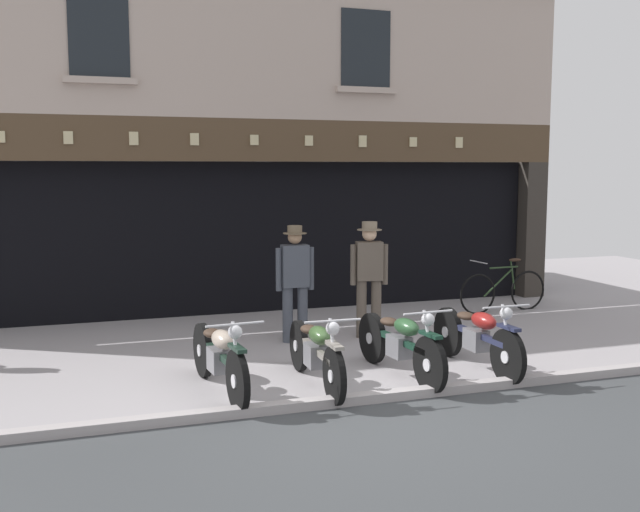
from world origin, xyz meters
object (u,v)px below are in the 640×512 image
motorcycle_left (219,356)px  advert_board_near (412,214)px  motorcycle_center_left (316,351)px  motorcycle_center (400,342)px  motorcycle_center_right (477,336)px  salesman_left (295,278)px  leaning_bicycle (503,290)px  shopkeeper_center (369,273)px

motorcycle_left → advert_board_near: bearing=-139.9°
motorcycle_center_left → motorcycle_center: 1.07m
advert_board_near → motorcycle_center_left: bearing=-126.7°
motorcycle_center_right → advert_board_near: (1.31, 4.56, 1.22)m
salesman_left → advert_board_near: advert_board_near is taller
motorcycle_center_left → advert_board_near: size_ratio=1.93×
motorcycle_left → motorcycle_center_right: bearing=174.1°
motorcycle_center_left → motorcycle_center: (1.07, 0.04, 0.01)m
motorcycle_center_left → salesman_left: salesman_left is taller
motorcycle_center_left → leaning_bicycle: size_ratio=1.15×
motorcycle_center → motorcycle_center_right: motorcycle_center_right is taller
motorcycle_center → salesman_left: (-0.66, 2.14, 0.51)m
motorcycle_left → leaning_bicycle: leaning_bicycle is taller
motorcycle_center → shopkeeper_center: shopkeeper_center is taller
motorcycle_center_left → shopkeeper_center: bearing=-124.2°
motorcycle_left → shopkeeper_center: bearing=-147.4°
motorcycle_center → salesman_left: salesman_left is taller
motorcycle_center_left → motorcycle_center: bearing=-175.9°
salesman_left → leaning_bicycle: (4.09, 0.98, -0.55)m
shopkeeper_center → leaning_bicycle: size_ratio=0.98×
motorcycle_center_left → motorcycle_center: size_ratio=0.99×
motorcycle_center_right → advert_board_near: 4.90m
motorcycle_left → motorcycle_center_right: motorcycle_center_right is taller
motorcycle_left → advert_board_near: (4.52, 4.50, 1.22)m
shopkeeper_center → advert_board_near: 3.21m
motorcycle_left → motorcycle_center: 2.17m
salesman_left → motorcycle_center_right: bearing=131.6°
motorcycle_center_left → motorcycle_center_right: size_ratio=0.99×
motorcycle_center_right → leaning_bicycle: (2.39, 3.12, -0.05)m
motorcycle_center_left → motorcycle_center_right: motorcycle_center_right is taller
motorcycle_left → advert_board_near: size_ratio=1.95×
motorcycle_left → advert_board_near: advert_board_near is taller
leaning_bicycle → motorcycle_center_right: bearing=139.2°
motorcycle_center_left → advert_board_near: 5.87m
motorcycle_center_right → salesman_left: salesman_left is taller
motorcycle_center_right → advert_board_near: advert_board_near is taller
motorcycle_center_right → shopkeeper_center: shopkeeper_center is taller
shopkeeper_center → leaning_bicycle: shopkeeper_center is taller
motorcycle_center_right → salesman_left: 2.78m
motorcycle_center → salesman_left: 2.30m
leaning_bicycle → motorcycle_left: bearing=115.2°
motorcycle_center_left → advert_board_near: (3.43, 4.60, 1.23)m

